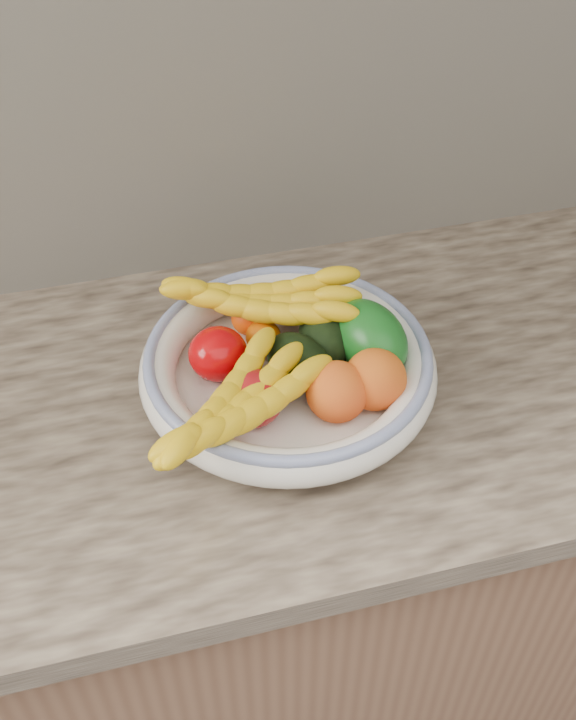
# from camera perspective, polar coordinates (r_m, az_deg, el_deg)

# --- Properties ---
(kitchen_counter) EXTENTS (2.44, 0.66, 1.40)m
(kitchen_counter) POSITION_cam_1_polar(r_m,az_deg,el_deg) (1.44, -0.26, -13.86)
(kitchen_counter) COLOR brown
(kitchen_counter) RESTS_ON ground
(fruit_bowl) EXTENTS (0.39, 0.39, 0.08)m
(fruit_bowl) POSITION_cam_1_polar(r_m,az_deg,el_deg) (1.05, 0.00, -0.46)
(fruit_bowl) COLOR silver
(fruit_bowl) RESTS_ON kitchen_counter
(clementine_back_left) EXTENTS (0.06, 0.06, 0.05)m
(clementine_back_left) POSITION_cam_1_polar(r_m,az_deg,el_deg) (1.12, -2.76, 2.97)
(clementine_back_left) COLOR #FF4F05
(clementine_back_left) RESTS_ON fruit_bowl
(clementine_back_right) EXTENTS (0.05, 0.05, 0.04)m
(clementine_back_right) POSITION_cam_1_polar(r_m,az_deg,el_deg) (1.13, 0.22, 3.69)
(clementine_back_right) COLOR #DF5E04
(clementine_back_right) RESTS_ON fruit_bowl
(clementine_back_mid) EXTENTS (0.06, 0.06, 0.04)m
(clementine_back_mid) POSITION_cam_1_polar(r_m,az_deg,el_deg) (1.09, -1.77, 1.67)
(clementine_back_mid) COLOR #E06404
(clementine_back_mid) RESTS_ON fruit_bowl
(tomato_left) EXTENTS (0.10, 0.10, 0.07)m
(tomato_left) POSITION_cam_1_polar(r_m,az_deg,el_deg) (1.05, -5.00, 0.44)
(tomato_left) COLOR #BB0307
(tomato_left) RESTS_ON fruit_bowl
(tomato_near_left) EXTENTS (0.10, 0.10, 0.07)m
(tomato_near_left) POSITION_cam_1_polar(r_m,az_deg,el_deg) (0.99, -2.61, -2.73)
(tomato_near_left) COLOR #A51014
(tomato_near_left) RESTS_ON fruit_bowl
(avocado_center) EXTENTS (0.11, 0.12, 0.07)m
(avocado_center) POSITION_cam_1_polar(r_m,az_deg,el_deg) (1.04, 0.74, 0.03)
(avocado_center) COLOR black
(avocado_center) RESTS_ON fruit_bowl
(avocado_right) EXTENTS (0.09, 0.12, 0.07)m
(avocado_right) POSITION_cam_1_polar(r_m,az_deg,el_deg) (1.07, 2.75, 1.76)
(avocado_right) COLOR black
(avocado_right) RESTS_ON fruit_bowl
(green_mango) EXTENTS (0.14, 0.15, 0.11)m
(green_mango) POSITION_cam_1_polar(r_m,az_deg,el_deg) (1.06, 5.78, 1.62)
(green_mango) COLOR #0F5014
(green_mango) RESTS_ON fruit_bowl
(peach_front) EXTENTS (0.10, 0.10, 0.08)m
(peach_front) POSITION_cam_1_polar(r_m,az_deg,el_deg) (0.99, 3.51, -2.27)
(peach_front) COLOR orange
(peach_front) RESTS_ON fruit_bowl
(peach_right) EXTENTS (0.09, 0.09, 0.08)m
(peach_right) POSITION_cam_1_polar(r_m,az_deg,el_deg) (1.01, 6.20, -1.38)
(peach_right) COLOR orange
(peach_right) RESTS_ON fruit_bowl
(banana_bunch_back) EXTENTS (0.30, 0.19, 0.08)m
(banana_bunch_back) POSITION_cam_1_polar(r_m,az_deg,el_deg) (1.08, -1.96, 3.94)
(banana_bunch_back) COLOR yellow
(banana_bunch_back) RESTS_ON fruit_bowl
(banana_bunch_front) EXTENTS (0.29, 0.27, 0.08)m
(banana_bunch_front) POSITION_cam_1_polar(r_m,az_deg,el_deg) (0.95, -3.74, -3.67)
(banana_bunch_front) COLOR yellow
(banana_bunch_front) RESTS_ON fruit_bowl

